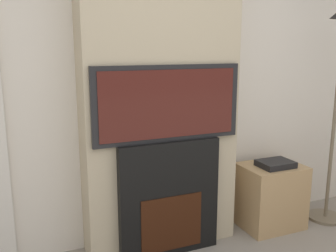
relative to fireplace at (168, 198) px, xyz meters
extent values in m
cube|color=silver|center=(0.00, 0.32, 0.92)|extent=(6.00, 0.06, 2.70)
cube|color=#BCAD8E|center=(0.00, 0.15, 0.92)|extent=(1.16, 0.29, 2.70)
cube|color=black|center=(0.00, 0.00, 0.00)|extent=(0.76, 0.14, 0.86)
cube|color=#33160A|center=(0.00, -0.07, -0.17)|extent=(0.47, 0.01, 0.41)
cube|color=black|center=(0.00, 0.00, 0.70)|extent=(1.09, 0.06, 0.54)
cube|color=#471914|center=(0.00, -0.03, 0.70)|extent=(1.00, 0.01, 0.47)
cylinder|color=#726651|center=(1.52, -0.05, -0.42)|extent=(0.31, 0.31, 0.03)
cylinder|color=#726651|center=(1.52, -0.05, 0.46)|extent=(0.03, 0.03, 1.72)
cube|color=tan|center=(0.97, 0.04, -0.16)|extent=(0.51, 0.39, 0.54)
cube|color=black|center=(0.97, 0.00, 0.14)|extent=(0.28, 0.22, 0.05)
camera|label=1|loc=(-1.00, -2.38, 1.09)|focal=40.00mm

